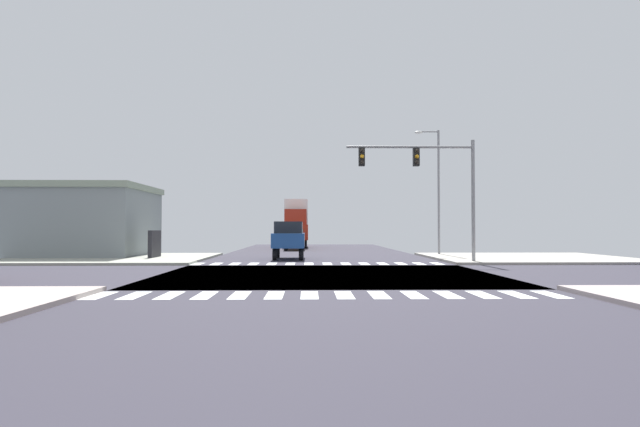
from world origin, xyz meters
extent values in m
cube|color=#312F39|center=(0.00, 0.00, -0.03)|extent=(14.00, 90.00, 0.05)
cube|color=#312F39|center=(0.00, 0.00, -0.03)|extent=(90.00, 12.00, 0.05)
cube|color=#A09B91|center=(13.00, 12.00, 0.07)|extent=(12.00, 12.00, 0.14)
cube|color=#9A9C8D|center=(-13.00, 12.00, 0.07)|extent=(12.00, 12.00, 0.14)
cube|color=white|center=(-6.75, -7.30, 0.00)|extent=(0.50, 2.00, 0.01)
cube|color=white|center=(-5.75, -7.30, 0.00)|extent=(0.50, 2.00, 0.01)
cube|color=white|center=(-4.75, -7.30, 0.00)|extent=(0.50, 2.00, 0.01)
cube|color=white|center=(-3.75, -7.30, 0.00)|extent=(0.50, 2.00, 0.01)
cube|color=white|center=(-2.75, -7.30, 0.00)|extent=(0.50, 2.00, 0.01)
cube|color=white|center=(-1.75, -7.30, 0.00)|extent=(0.50, 2.00, 0.01)
cube|color=white|center=(-0.75, -7.30, 0.00)|extent=(0.50, 2.00, 0.01)
cube|color=white|center=(0.25, -7.30, 0.00)|extent=(0.50, 2.00, 0.01)
cube|color=white|center=(1.25, -7.30, 0.00)|extent=(0.50, 2.00, 0.01)
cube|color=white|center=(2.25, -7.30, 0.00)|extent=(0.50, 2.00, 0.01)
cube|color=white|center=(3.25, -7.30, 0.00)|extent=(0.50, 2.00, 0.01)
cube|color=white|center=(4.25, -7.30, 0.00)|extent=(0.50, 2.00, 0.01)
cube|color=white|center=(5.25, -7.30, 0.00)|extent=(0.50, 2.00, 0.01)
cube|color=white|center=(6.25, -7.30, 0.00)|extent=(0.50, 2.00, 0.01)
cube|color=white|center=(-6.75, 7.30, 0.00)|extent=(0.50, 2.00, 0.01)
cube|color=white|center=(-5.75, 7.30, 0.00)|extent=(0.50, 2.00, 0.01)
cube|color=white|center=(-4.75, 7.30, 0.00)|extent=(0.50, 2.00, 0.01)
cube|color=white|center=(-3.75, 7.30, 0.00)|extent=(0.50, 2.00, 0.01)
cube|color=white|center=(-2.75, 7.30, 0.00)|extent=(0.50, 2.00, 0.01)
cube|color=white|center=(-1.75, 7.30, 0.00)|extent=(0.50, 2.00, 0.01)
cube|color=white|center=(-0.75, 7.30, 0.00)|extent=(0.50, 2.00, 0.01)
cube|color=white|center=(0.25, 7.30, 0.00)|extent=(0.50, 2.00, 0.01)
cube|color=white|center=(1.25, 7.30, 0.00)|extent=(0.50, 2.00, 0.01)
cube|color=white|center=(2.25, 7.30, 0.00)|extent=(0.50, 2.00, 0.01)
cube|color=white|center=(3.25, 7.30, 0.00)|extent=(0.50, 2.00, 0.01)
cube|color=white|center=(4.25, 7.30, 0.00)|extent=(0.50, 2.00, 0.01)
cube|color=white|center=(5.25, 7.30, 0.00)|extent=(0.50, 2.00, 0.01)
cube|color=white|center=(6.25, 7.30, 0.00)|extent=(0.50, 2.00, 0.01)
cylinder|color=gray|center=(8.26, 7.31, 3.39)|extent=(0.20, 0.20, 6.78)
cylinder|color=gray|center=(4.78, 7.31, 6.38)|extent=(6.95, 0.14, 0.14)
cube|color=black|center=(5.13, 7.31, 5.83)|extent=(0.32, 0.40, 1.00)
sphere|color=black|center=(5.13, 7.07, 6.14)|extent=(0.22, 0.22, 0.22)
sphere|color=orange|center=(5.13, 7.07, 5.83)|extent=(0.22, 0.22, 0.22)
sphere|color=black|center=(5.13, 7.07, 5.52)|extent=(0.22, 0.22, 0.22)
cube|color=black|center=(2.14, 7.31, 5.83)|extent=(0.32, 0.40, 1.00)
sphere|color=black|center=(2.14, 7.07, 6.14)|extent=(0.22, 0.22, 0.22)
sphere|color=orange|center=(2.14, 7.07, 5.83)|extent=(0.22, 0.22, 0.22)
sphere|color=black|center=(2.14, 7.07, 5.52)|extent=(0.22, 0.22, 0.22)
cylinder|color=gray|center=(8.38, 16.11, 4.41)|extent=(0.16, 0.16, 8.83)
cylinder|color=gray|center=(7.68, 16.11, 8.73)|extent=(1.40, 0.10, 0.10)
ellipsoid|color=silver|center=(6.98, 16.11, 8.68)|extent=(0.60, 0.32, 0.20)
cube|color=gray|center=(-19.23, 15.11, 2.21)|extent=(14.86, 8.53, 4.42)
cube|color=gray|center=(-19.23, 15.11, 4.62)|extent=(15.16, 8.83, 0.40)
cube|color=black|center=(-10.30, 11.85, 0.90)|extent=(0.24, 2.20, 1.80)
cylinder|color=black|center=(-1.28, 25.24, 0.34)|extent=(0.26, 0.68, 0.68)
cylinder|color=black|center=(-2.72, 25.24, 0.34)|extent=(0.26, 0.68, 0.68)
cylinder|color=black|center=(-1.28, 28.17, 0.34)|extent=(0.26, 0.68, 0.68)
cylinder|color=black|center=(-2.72, 28.17, 0.34)|extent=(0.26, 0.68, 0.68)
cube|color=yellow|center=(-2.00, 26.71, 1.01)|extent=(1.80, 4.30, 0.66)
cube|color=black|center=(-2.00, 26.71, 1.61)|extent=(1.55, 2.24, 0.54)
cylinder|color=black|center=(-1.04, 31.35, 0.40)|extent=(0.26, 0.80, 0.80)
cylinder|color=black|center=(-2.96, 31.35, 0.40)|extent=(0.26, 0.80, 0.80)
cylinder|color=black|center=(-1.04, 36.25, 0.40)|extent=(0.26, 0.80, 0.80)
cylinder|color=black|center=(-2.96, 36.25, 0.40)|extent=(0.26, 0.80, 0.80)
cube|color=maroon|center=(-2.00, 33.80, 1.54)|extent=(2.40, 7.20, 1.49)
cube|color=white|center=(-2.00, 34.88, 3.57)|extent=(2.30, 4.18, 2.56)
cube|color=maroon|center=(-2.00, 31.64, 3.03)|extent=(2.11, 2.02, 1.49)
cylinder|color=black|center=(-1.22, 10.52, 0.37)|extent=(0.26, 0.74, 0.74)
cylinder|color=black|center=(-2.78, 10.52, 0.37)|extent=(0.26, 0.74, 0.74)
cylinder|color=black|center=(-1.22, 13.65, 0.37)|extent=(0.26, 0.74, 0.74)
cylinder|color=black|center=(-2.78, 13.65, 0.37)|extent=(0.26, 0.74, 0.74)
cube|color=navy|center=(-2.00, 12.08, 1.18)|extent=(1.96, 4.60, 0.88)
cube|color=black|center=(-2.00, 12.08, 1.98)|extent=(1.69, 3.22, 0.72)
camera|label=1|loc=(-0.79, -23.79, 1.92)|focal=32.13mm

